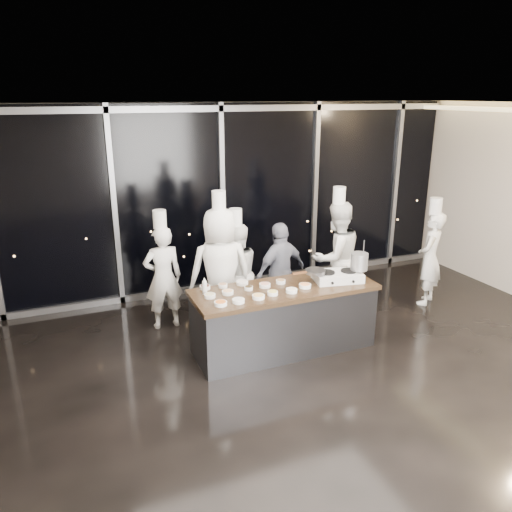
{
  "coord_description": "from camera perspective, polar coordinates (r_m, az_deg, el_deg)",
  "views": [
    {
      "loc": [
        -2.68,
        -4.6,
        3.33
      ],
      "look_at": [
        -0.28,
        1.2,
        1.28
      ],
      "focal_mm": 35.0,
      "sensor_mm": 36.0,
      "label": 1
    }
  ],
  "objects": [
    {
      "name": "room_shell",
      "position": [
        5.52,
        9.26,
        6.53
      ],
      "size": [
        9.02,
        7.02,
        3.21
      ],
      "color": "beige",
      "rests_on": "ground"
    },
    {
      "name": "window_wall",
      "position": [
        8.64,
        -3.95,
        6.47
      ],
      "size": [
        8.9,
        0.11,
        3.2
      ],
      "color": "black",
      "rests_on": "ground"
    },
    {
      "name": "demo_counter",
      "position": [
        6.76,
        3.21,
        -7.14
      ],
      "size": [
        2.46,
        0.86,
        0.9
      ],
      "color": "#3C3C41",
      "rests_on": "ground"
    },
    {
      "name": "squeeze_bottle",
      "position": [
        6.36,
        -5.9,
        -3.46
      ],
      "size": [
        0.06,
        0.06,
        0.22
      ],
      "color": "silver",
      "rests_on": "demo_counter"
    },
    {
      "name": "stock_pot",
      "position": [
        6.92,
        11.72,
        -0.62
      ],
      "size": [
        0.27,
        0.27,
        0.23
      ],
      "primitive_type": "cylinder",
      "rotation": [
        0.0,
        0.0,
        -0.19
      ],
      "color": "#ACACAE",
      "rests_on": "stove"
    },
    {
      "name": "chef_side",
      "position": [
        8.58,
        19.26,
        -0.11
      ],
      "size": [
        0.67,
        0.63,
        1.78
      ],
      "rotation": [
        0.0,
        0.0,
        3.78
      ],
      "color": "white",
      "rests_on": "ground"
    },
    {
      "name": "prep_bowls",
      "position": [
        6.4,
        -0.62,
        -3.98
      ],
      "size": [
        1.41,
        0.73,
        0.05
      ],
      "color": "white",
      "rests_on": "demo_counter"
    },
    {
      "name": "frying_pan",
      "position": [
        6.72,
        6.7,
        -1.76
      ],
      "size": [
        0.49,
        0.32,
        0.05
      ],
      "rotation": [
        0.0,
        0.0,
        -0.19
      ],
      "color": "slate",
      "rests_on": "stove"
    },
    {
      "name": "chef_center",
      "position": [
        7.47,
        -2.27,
        -1.93
      ],
      "size": [
        0.77,
        0.62,
        1.75
      ],
      "rotation": [
        0.0,
        0.0,
        3.2
      ],
      "color": "white",
      "rests_on": "ground"
    },
    {
      "name": "stove",
      "position": [
        6.88,
        9.31,
        -2.28
      ],
      "size": [
        0.7,
        0.5,
        0.14
      ],
      "rotation": [
        0.0,
        0.0,
        -0.19
      ],
      "color": "silver",
      "rests_on": "demo_counter"
    },
    {
      "name": "chef_right",
      "position": [
        7.88,
        9.13,
        -0.14
      ],
      "size": [
        0.94,
        0.78,
        2.0
      ],
      "rotation": [
        0.0,
        0.0,
        3.27
      ],
      "color": "white",
      "rests_on": "ground"
    },
    {
      "name": "chef_far_left",
      "position": [
        7.39,
        -10.57,
        -2.26
      ],
      "size": [
        0.57,
        0.38,
        1.78
      ],
      "rotation": [
        0.0,
        0.0,
        3.16
      ],
      "color": "white",
      "rests_on": "ground"
    },
    {
      "name": "chef_left",
      "position": [
        7.08,
        -4.09,
        -1.72
      ],
      "size": [
        0.96,
        0.67,
        2.08
      ],
      "rotation": [
        0.0,
        0.0,
        3.05
      ],
      "color": "white",
      "rests_on": "ground"
    },
    {
      "name": "guest",
      "position": [
        7.53,
        2.84,
        -1.83
      ],
      "size": [
        0.97,
        0.61,
        1.53
      ],
      "rotation": [
        0.0,
        0.0,
        3.42
      ],
      "color": "#121933",
      "rests_on": "ground"
    },
    {
      "name": "ground",
      "position": [
        6.27,
        6.79,
        -14.09
      ],
      "size": [
        9.0,
        9.0,
        0.0
      ],
      "primitive_type": "plane",
      "color": "black",
      "rests_on": "ground"
    }
  ]
}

